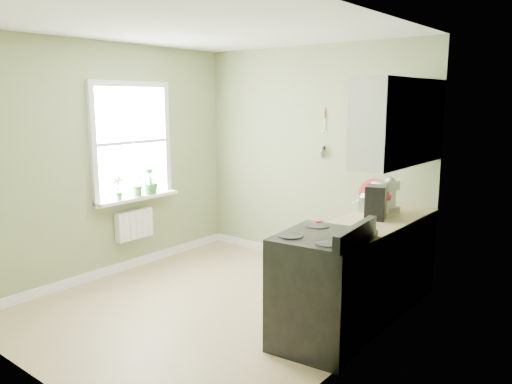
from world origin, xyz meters
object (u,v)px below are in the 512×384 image
Objects in this scene: kettle at (364,202)px; coffee_maker at (376,203)px; stand_mixer at (385,198)px; stove at (322,289)px.

kettle is 0.32m from coffee_maker.
stand_mixer is 0.29m from coffee_maker.
kettle is at bearing -159.02° from stand_mixer.
coffee_maker is at bearing -83.34° from stand_mixer.
stove is 3.30× the size of coffee_maker.
stove is 5.38× the size of kettle.
coffee_maker is (0.00, 0.97, 0.58)m from stove.
stove is at bearing -90.01° from coffee_maker.
stand_mixer is at bearing 91.53° from stove.
kettle is (-0.23, 1.19, 0.52)m from stove.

